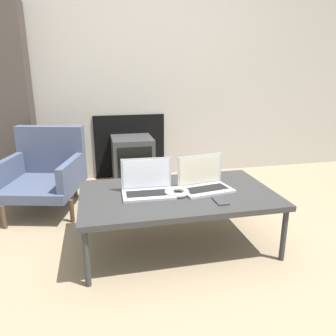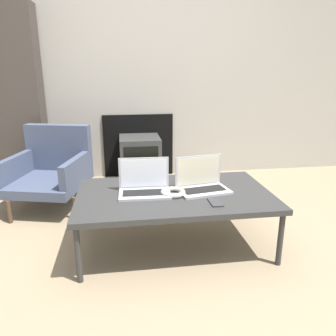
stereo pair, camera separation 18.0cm
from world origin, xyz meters
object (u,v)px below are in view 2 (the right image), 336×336
Objects in this scene: laptop_left at (144,185)px; laptop_right at (202,183)px; phone at (215,202)px; armchair at (52,167)px; headphones at (173,192)px; tv at (140,160)px.

laptop_left and laptop_right have the same top height.
laptop_right reaches higher than phone.
armchair reaches higher than laptop_left.
phone is at bearing -27.15° from laptop_left.
laptop_left is 0.20m from headphones.
headphones is at bearing -29.64° from armchair.
headphones is 0.30m from phone.
laptop_right is 2.77× the size of phone.
laptop_right is 1.49m from armchair.
laptop_left is 1.19m from armchair.
laptop_left reaches higher than phone.
headphones is 0.33× the size of tv.
laptop_right is 0.22m from headphones.
laptop_left is at bearing 161.27° from headphones.
tv is (-0.35, 1.38, -0.19)m from laptop_right.
laptop_right is at bearing -75.86° from tv.
laptop_right is (0.40, -0.00, 0.00)m from laptop_left.
laptop_left is 2.10× the size of headphones.
phone is at bearing -92.69° from laptop_right.
headphones is (-0.21, -0.06, -0.04)m from laptop_right.
armchair is (-0.84, -0.49, 0.10)m from tv.
tv is at bearing 45.08° from armchair.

